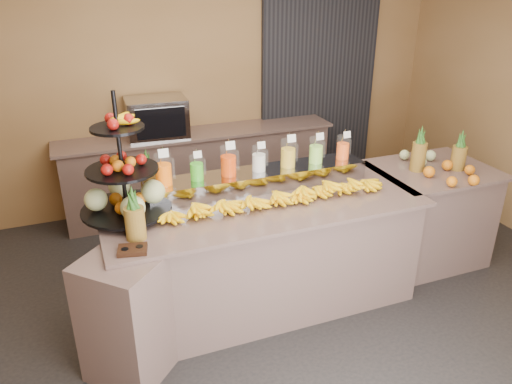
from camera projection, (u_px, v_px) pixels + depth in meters
ground at (277, 321)px, 4.01m from camera, size 6.00×6.00×0.00m
room_envelope at (264, 67)px, 3.97m from camera, size 6.04×5.02×2.82m
buffet_counter at (252, 259)px, 4.00m from camera, size 2.75×1.25×0.93m
right_counter at (426, 214)px, 4.72m from camera, size 1.08×0.88×0.93m
back_ledge at (200, 171)px, 5.73m from camera, size 3.10×0.55×0.93m
pitcher_tray at (259, 179)px, 4.11m from camera, size 1.85×0.30×0.15m
juice_pitcher_orange_a at (163, 171)px, 3.78m from camera, size 0.13×0.14×0.32m
juice_pitcher_green at (197, 169)px, 3.88m from camera, size 0.11×0.11×0.26m
juice_pitcher_orange_b at (228, 163)px, 3.95m from camera, size 0.13×0.13×0.31m
juice_pitcher_milk at (259, 160)px, 4.05m from camera, size 0.11×0.12×0.27m
juice_pitcher_lemon at (288, 155)px, 4.13m from camera, size 0.13×0.13×0.31m
juice_pitcher_lime at (316, 152)px, 4.21m from camera, size 0.12×0.12×0.29m
juice_pitcher_orange_c at (343, 149)px, 4.30m from camera, size 0.11×0.12×0.27m
banana_heap at (275, 195)px, 3.85m from camera, size 1.80×0.16×0.15m
fruit_stand at (131, 185)px, 3.60m from camera, size 0.77×0.77×0.93m
condiment_caddy at (132, 250)px, 3.20m from camera, size 0.21×0.18×0.03m
pineapple_left_a at (135, 219)px, 3.31m from camera, size 0.14×0.14×0.39m
pineapple_left_b at (148, 177)px, 3.98m from camera, size 0.12×0.12×0.38m
right_fruit_pile at (444, 166)px, 4.37m from camera, size 0.49×0.47×0.26m
oven_warmer at (157, 118)px, 5.31m from camera, size 0.65×0.47×0.42m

